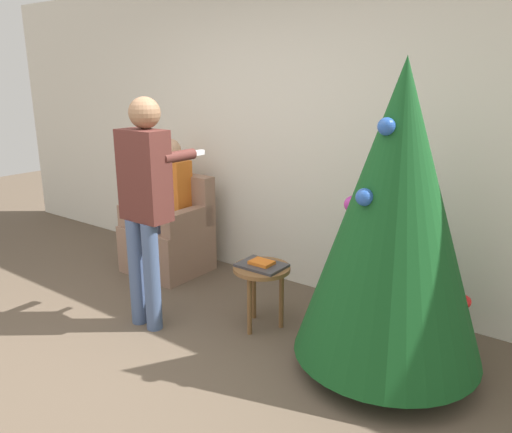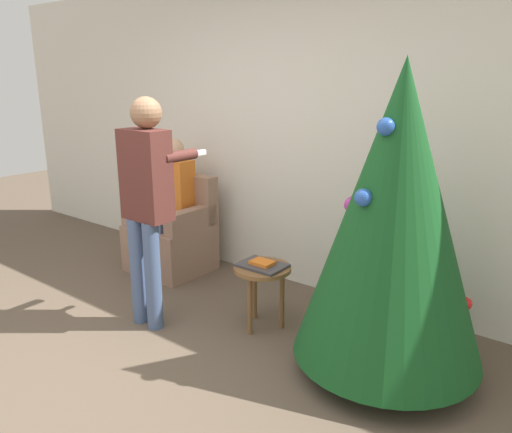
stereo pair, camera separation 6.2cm
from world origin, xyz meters
TOP-DOWN VIEW (x-y plane):
  - ground_plane at (0.00, 0.00)m, footprint 14.00×14.00m
  - wall_back at (0.00, 2.23)m, footprint 8.00×0.06m
  - christmas_tree at (1.37, 1.35)m, footprint 1.18×1.18m
  - armchair at (-1.02, 1.75)m, footprint 0.71×0.64m
  - person_seated at (-1.02, 1.73)m, footprint 0.36×0.46m
  - person_standing at (-0.32, 0.88)m, footprint 0.40×0.57m
  - side_stool at (0.39, 1.33)m, footprint 0.43×0.43m
  - laptop at (0.39, 1.33)m, footprint 0.34×0.25m
  - book at (0.39, 1.33)m, footprint 0.17×0.13m

SIDE VIEW (x-z plane):
  - ground_plane at x=0.00m, z-range 0.00..0.00m
  - armchair at x=-1.02m, z-range -0.12..0.80m
  - side_stool at x=0.39m, z-range 0.17..0.66m
  - laptop at x=0.39m, z-range 0.49..0.51m
  - book at x=0.39m, z-range 0.51..0.53m
  - person_seated at x=-1.02m, z-range 0.07..1.35m
  - person_standing at x=-0.32m, z-range 0.16..1.87m
  - christmas_tree at x=1.37m, z-range 0.06..2.02m
  - wall_back at x=0.00m, z-range 0.00..2.70m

